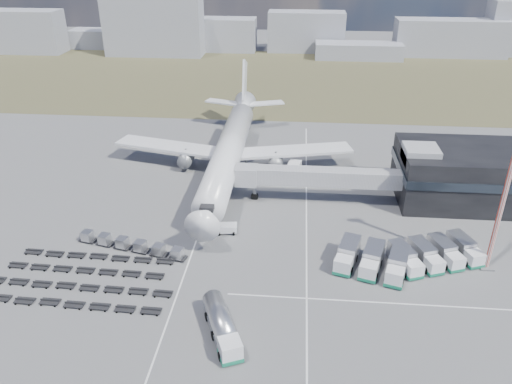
{
  "coord_description": "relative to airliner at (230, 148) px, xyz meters",
  "views": [
    {
      "loc": [
        13.82,
        -62.71,
        44.6
      ],
      "look_at": [
        6.9,
        15.55,
        4.0
      ],
      "focal_mm": 35.0,
      "sensor_mm": 36.0,
      "label": 1
    }
  ],
  "objects": [
    {
      "name": "ground",
      "position": [
        0.0,
        -32.38,
        -5.29
      ],
      "size": [
        420.0,
        420.0,
        0.0
      ],
      "primitive_type": "plane",
      "color": "#565659",
      "rests_on": "ground"
    },
    {
      "name": "grass_strip",
      "position": [
        0.0,
        77.62,
        -5.29
      ],
      "size": [
        420.0,
        90.0,
        0.01
      ],
      "primitive_type": "cube",
      "color": "#4F4E2F",
      "rests_on": "ground"
    },
    {
      "name": "lane_markings",
      "position": [
        9.77,
        -29.38,
        -5.29
      ],
      "size": [
        47.12,
        110.0,
        0.01
      ],
      "color": "silver",
      "rests_on": "ground"
    },
    {
      "name": "terminal",
      "position": [
        47.77,
        -8.41,
        -0.04
      ],
      "size": [
        30.4,
        16.4,
        11.0
      ],
      "color": "black",
      "rests_on": "ground"
    },
    {
      "name": "jet_bridge",
      "position": [
        15.9,
        -11.95,
        -0.24
      ],
      "size": [
        30.3,
        3.8,
        7.05
      ],
      "color": "#939399",
      "rests_on": "ground"
    },
    {
      "name": "airliner",
      "position": [
        0.0,
        0.0,
        0.0
      ],
      "size": [
        51.59,
        64.53,
        17.62
      ],
      "color": "silver",
      "rests_on": "ground"
    },
    {
      "name": "skyline",
      "position": [
        -25.21,
        118.51,
        3.99
      ],
      "size": [
        323.99,
        25.46,
        25.27
      ],
      "color": "#90929D",
      "rests_on": "ground"
    },
    {
      "name": "fuel_tanker",
      "position": [
        5.48,
        -48.58,
        -3.6
      ],
      "size": [
        6.49,
        10.68,
        3.39
      ],
      "rotation": [
        0.0,
        0.0,
        0.4
      ],
      "color": "silver",
      "rests_on": "ground"
    },
    {
      "name": "pushback_tug",
      "position": [
        2.62,
        -24.38,
        -4.53
      ],
      "size": [
        3.63,
        2.31,
        1.53
      ],
      "primitive_type": "cube",
      "rotation": [
        0.0,
        0.0,
        0.11
      ],
      "color": "silver",
      "rests_on": "ground"
    },
    {
      "name": "catering_truck",
      "position": [
        13.21,
        -2.51,
        -3.84
      ],
      "size": [
        3.61,
        6.53,
        2.83
      ],
      "rotation": [
        0.0,
        0.0,
        -0.18
      ],
      "color": "silver",
      "rests_on": "ground"
    },
    {
      "name": "service_trucks_near",
      "position": [
        25.6,
        -32.68,
        -3.64
      ],
      "size": [
        11.79,
        10.17,
        3.05
      ],
      "rotation": [
        0.0,
        0.0,
        -0.3
      ],
      "color": "silver",
      "rests_on": "ground"
    },
    {
      "name": "service_trucks_far",
      "position": [
        35.43,
        -30.02,
        -3.76
      ],
      "size": [
        14.33,
        10.96,
        2.82
      ],
      "rotation": [
        0.0,
        0.0,
        0.35
      ],
      "color": "silver",
      "rests_on": "ground"
    },
    {
      "name": "uld_row",
      "position": [
        -11.67,
        -30.9,
        -4.27
      ],
      "size": [
        18.66,
        5.81,
        1.71
      ],
      "rotation": [
        0.0,
        0.0,
        -0.23
      ],
      "color": "black",
      "rests_on": "ground"
    },
    {
      "name": "baggage_dollies",
      "position": [
        -16.84,
        -39.25,
        -4.97
      ],
      "size": [
        28.54,
        13.28,
        0.64
      ],
      "rotation": [
        0.0,
        0.0,
        -0.03
      ],
      "color": "black",
      "rests_on": "ground"
    },
    {
      "name": "floodlight_mast",
      "position": [
        42.92,
        -30.8,
        7.3
      ],
      "size": [
        2.39,
        1.94,
        25.13
      ],
      "rotation": [
        0.0,
        0.0,
        0.33
      ],
      "color": "#AD2C1B",
      "rests_on": "ground"
    }
  ]
}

